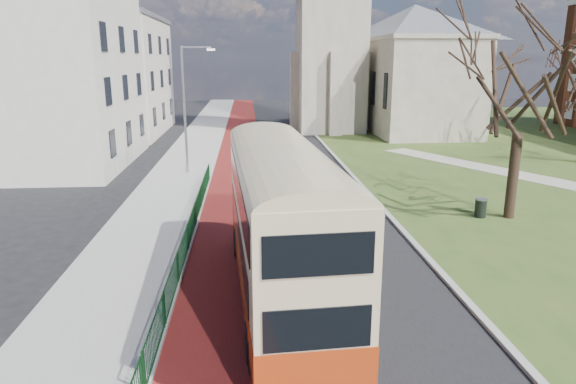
{
  "coord_description": "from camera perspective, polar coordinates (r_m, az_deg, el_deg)",
  "views": [
    {
      "loc": [
        -0.55,
        -15.21,
        7.32
      ],
      "look_at": [
        1.07,
        5.18,
        2.0
      ],
      "focal_mm": 32.0,
      "sensor_mm": 36.0,
      "label": 1
    }
  ],
  "objects": [
    {
      "name": "kerb_west",
      "position": [
        36.03,
        -8.36,
        2.81
      ],
      "size": [
        0.25,
        120.0,
        0.13
      ],
      "primitive_type": "cube",
      "color": "#999993",
      "rests_on": "ground"
    },
    {
      "name": "road_carriageway",
      "position": [
        36.02,
        -1.19,
        2.86
      ],
      "size": [
        9.0,
        120.0,
        0.01
      ],
      "primitive_type": "cube",
      "color": "black",
      "rests_on": "ground"
    },
    {
      "name": "winter_tree_near",
      "position": [
        25.47,
        24.93,
        12.9
      ],
      "size": [
        8.37,
        8.37,
        10.27
      ],
      "rotation": [
        0.0,
        0.0,
        -0.23
      ],
      "color": "black",
      "rests_on": "grass_green"
    },
    {
      "name": "pavement_west",
      "position": [
        36.22,
        -11.52,
        2.72
      ],
      "size": [
        4.0,
        120.0,
        0.12
      ],
      "primitive_type": "cube",
      "color": "gray",
      "rests_on": "ground"
    },
    {
      "name": "streetlamp",
      "position": [
        33.53,
        -11.19,
        9.65
      ],
      "size": [
        2.13,
        0.18,
        8.0
      ],
      "color": "gray",
      "rests_on": "pavement_west"
    },
    {
      "name": "street_block_far",
      "position": [
        54.9,
        -19.17,
        12.17
      ],
      "size": [
        10.3,
        16.3,
        11.5
      ],
      "color": "beige",
      "rests_on": "ground"
    },
    {
      "name": "street_block_near",
      "position": [
        39.57,
        -25.01,
        12.09
      ],
      "size": [
        10.3,
        14.3,
        13.0
      ],
      "color": "#BCB7AA",
      "rests_on": "ground"
    },
    {
      "name": "ground",
      "position": [
        16.88,
        -2.27,
        -11.12
      ],
      "size": [
        160.0,
        160.0,
        0.0
      ],
      "primitive_type": "plane",
      "color": "black",
      "rests_on": "ground"
    },
    {
      "name": "kerb_east",
      "position": [
        38.49,
        5.5,
        3.65
      ],
      "size": [
        0.25,
        80.0,
        0.13
      ],
      "primitive_type": "cube",
      "color": "#999993",
      "rests_on": "ground"
    },
    {
      "name": "bus",
      "position": [
        15.55,
        -0.74,
        -2.76
      ],
      "size": [
        3.31,
        11.39,
        4.7
      ],
      "rotation": [
        0.0,
        0.0,
        0.06
      ],
      "color": "#9C2F0E",
      "rests_on": "ground"
    },
    {
      "name": "litter_bin",
      "position": [
        25.9,
        20.61,
        -1.65
      ],
      "size": [
        0.61,
        0.61,
        0.91
      ],
      "rotation": [
        0.0,
        0.0,
        0.08
      ],
      "color": "black",
      "rests_on": "grass_green"
    },
    {
      "name": "pedestrian_railing",
      "position": [
        20.5,
        -11.05,
        -4.97
      ],
      "size": [
        0.07,
        24.0,
        1.12
      ],
      "color": "#0C3819",
      "rests_on": "ground"
    },
    {
      "name": "bus_lane",
      "position": [
        35.96,
        -5.49,
        2.78
      ],
      "size": [
        3.4,
        120.0,
        0.01
      ],
      "primitive_type": "cube",
      "color": "#591414",
      "rests_on": "ground"
    }
  ]
}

